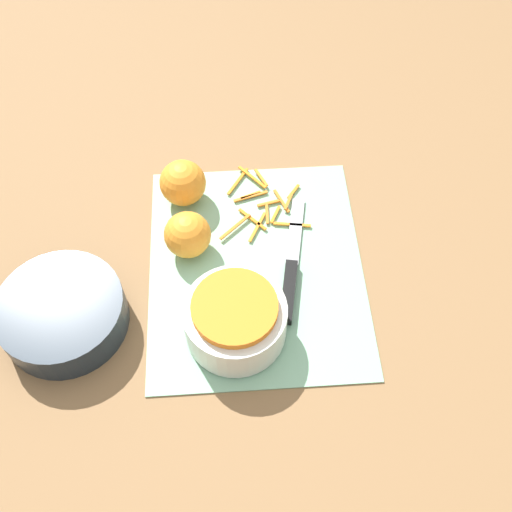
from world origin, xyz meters
TOP-DOWN VIEW (x-y plane):
  - ground_plane at (0.00, 0.00)m, footprint 4.00×4.00m
  - cutting_board at (0.00, 0.00)m, footprint 0.43×0.36m
  - bowl_speckled at (-0.12, 0.04)m, footprint 0.16×0.16m
  - bowl_dark at (-0.08, 0.30)m, footprint 0.20×0.20m
  - knife at (-0.03, -0.05)m, footprint 0.25×0.07m
  - orange_left at (0.04, 0.11)m, footprint 0.08×0.08m
  - orange_right at (0.15, 0.12)m, footprint 0.08×0.08m
  - peel_pile at (0.13, -0.02)m, footprint 0.17×0.16m

SIDE VIEW (x-z plane):
  - ground_plane at x=0.00m, z-range 0.00..0.00m
  - cutting_board at x=0.00m, z-range 0.00..0.01m
  - peel_pile at x=0.13m, z-range 0.01..0.01m
  - knife at x=-0.03m, z-range 0.00..0.02m
  - bowl_dark at x=-0.08m, z-range 0.00..0.06m
  - orange_left at x=0.04m, z-range 0.01..0.08m
  - orange_right at x=0.15m, z-range 0.01..0.09m
  - bowl_speckled at x=-0.12m, z-range 0.00..0.09m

